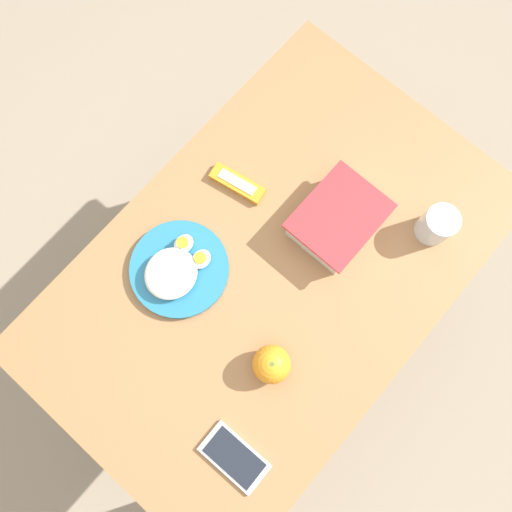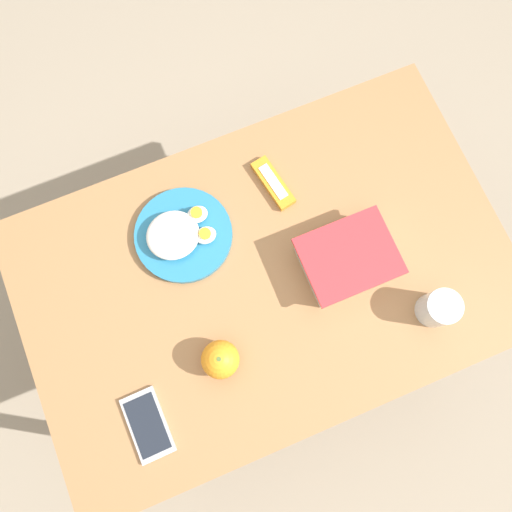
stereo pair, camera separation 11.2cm
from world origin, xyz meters
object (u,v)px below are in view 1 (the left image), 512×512
Objects in this scene: rice_plate at (177,269)px; candy_bar at (237,183)px; food_container at (337,221)px; cell_phone at (234,457)px; orange_fruit at (272,364)px; drinking_glass at (437,225)px.

candy_bar is at bearing -171.22° from rice_plate.
food_container is at bearing 107.98° from candy_bar.
candy_bar is 0.61m from cell_phone.
cell_phone is (0.22, 0.36, -0.01)m from rice_plate.
orange_fruit is 0.30m from rice_plate.
orange_fruit reaches higher than cell_phone.
food_container is 0.38m from rice_plate.
orange_fruit is at bearing -161.11° from cell_phone.
food_container is 0.25m from candy_bar.
food_container is 0.22m from drinking_glass.
orange_fruit is at bearing 15.73° from food_container.
drinking_glass is (-0.14, 0.18, 0.01)m from food_container.
rice_plate is (-0.02, -0.30, -0.02)m from orange_fruit.
food_container is 2.47× the size of orange_fruit.
rice_plate is 1.55× the size of cell_phone.
drinking_glass is at bearing 117.25° from candy_bar.
orange_fruit is 0.37× the size of rice_plate.
drinking_glass reaches higher than rice_plate.
candy_bar is (-0.26, -0.33, -0.03)m from orange_fruit.
cell_phone is at bearing -1.12° from drinking_glass.
cell_phone is (0.20, 0.07, -0.04)m from orange_fruit.
cell_phone is at bearing 59.37° from rice_plate.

